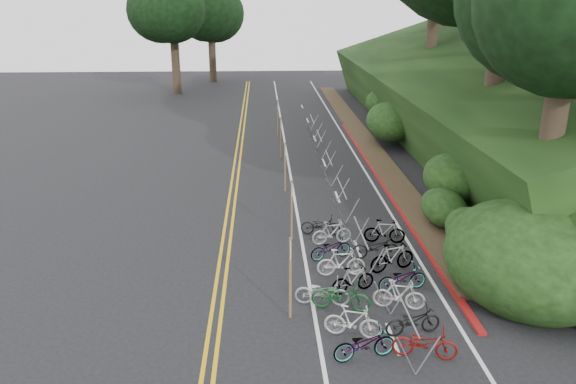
% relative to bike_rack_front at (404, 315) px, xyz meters
% --- Properties ---
extents(ground, '(120.00, 120.00, 0.00)m').
position_rel_bike_rack_front_xyz_m(ground, '(-3.32, 2.17, -0.86)').
color(ground, black).
rests_on(ground, ground).
extents(road_markings, '(7.47, 80.00, 0.01)m').
position_rel_bike_rack_front_xyz_m(road_markings, '(-2.69, 12.26, -0.85)').
color(road_markings, gold).
rests_on(road_markings, ground).
extents(red_curb, '(0.25, 28.00, 0.10)m').
position_rel_bike_rack_front_xyz_m(red_curb, '(2.38, 14.17, -0.81)').
color(red_curb, maroon).
rests_on(red_curb, ground).
extents(embankment, '(14.30, 48.14, 9.11)m').
position_rel_bike_rack_front_xyz_m(embankment, '(9.64, 21.20, 1.71)').
color(embankment, black).
rests_on(embankment, ground).
extents(bike_rack_front, '(1.14, 3.10, 1.17)m').
position_rel_bike_rack_front_xyz_m(bike_rack_front, '(0.00, 0.00, 0.00)').
color(bike_rack_front, gray).
rests_on(bike_rack_front, ground).
extents(bike_racks_rest, '(1.14, 23.00, 1.17)m').
position_rel_bike_rack_front_xyz_m(bike_racks_rest, '(-0.32, 15.17, -0.00)').
color(bike_racks_rest, gray).
rests_on(bike_racks_rest, ground).
extents(signpost_near, '(0.08, 0.40, 2.63)m').
position_rel_bike_rack_front_xyz_m(signpost_near, '(-3.07, 1.43, 0.64)').
color(signpost_near, brown).
rests_on(signpost_near, ground).
extents(signposts_rest, '(0.08, 18.40, 2.50)m').
position_rel_bike_rack_front_xyz_m(signposts_rest, '(-2.72, 16.17, 0.57)').
color(signposts_rest, brown).
rests_on(signposts_rest, ground).
extents(bike_front, '(0.88, 1.80, 0.91)m').
position_rel_bike_rack_front_xyz_m(bike_front, '(-2.04, 2.15, -0.41)').
color(bike_front, '#9E9EA3').
rests_on(bike_front, ground).
extents(bike_valet, '(3.30, 10.13, 1.06)m').
position_rel_bike_rack_front_xyz_m(bike_valet, '(-0.43, 3.12, -0.39)').
color(bike_valet, slate).
rests_on(bike_valet, ground).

